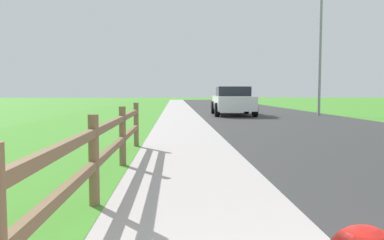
% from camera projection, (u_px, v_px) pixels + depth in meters
% --- Properties ---
extents(ground_plane, '(120.00, 120.00, 0.00)m').
position_uv_depth(ground_plane, '(194.00, 110.00, 25.64)').
color(ground_plane, '#46932D').
extents(road_asphalt, '(7.00, 66.00, 0.01)m').
position_uv_depth(road_asphalt, '(241.00, 109.00, 27.79)').
color(road_asphalt, '#363636').
rests_on(road_asphalt, ground).
extents(curb_concrete, '(6.00, 66.00, 0.01)m').
position_uv_depth(curb_concrete, '(150.00, 109.00, 27.50)').
color(curb_concrete, '#B4ABA7').
rests_on(curb_concrete, ground).
extents(grass_verge, '(5.00, 66.00, 0.00)m').
position_uv_depth(grass_verge, '(129.00, 109.00, 27.43)').
color(grass_verge, '#46932D').
rests_on(grass_verge, ground).
extents(rail_fence, '(0.11, 9.03, 0.97)m').
position_uv_depth(rail_fence, '(94.00, 153.00, 4.03)').
color(rail_fence, brown).
rests_on(rail_fence, ground).
extents(parked_suv_white, '(2.18, 4.49, 1.48)m').
position_uv_depth(parked_suv_white, '(233.00, 101.00, 20.10)').
color(parked_suv_white, white).
rests_on(parked_suv_white, ground).
extents(street_lamp, '(1.17, 0.20, 7.43)m').
position_uv_depth(street_lamp, '(323.00, 30.00, 19.59)').
color(street_lamp, gray).
rests_on(street_lamp, ground).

